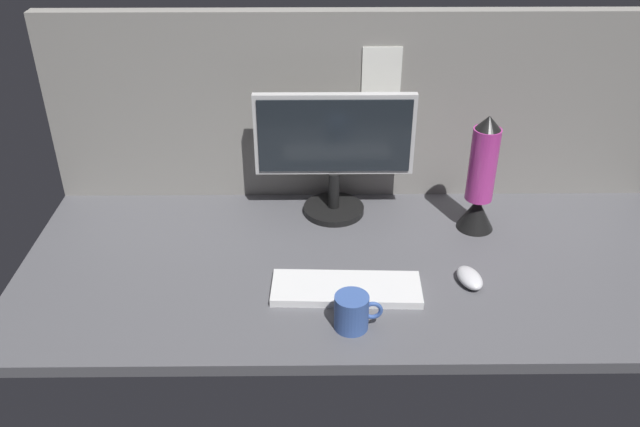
{
  "coord_description": "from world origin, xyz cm",
  "views": [
    {
      "loc": [
        -12.34,
        -145.65,
        102.02
      ],
      "look_at": [
        -2.64,
        0.0,
        14.0
      ],
      "focal_mm": 37.3,
      "sensor_mm": 36.0,
      "label": 1
    }
  ],
  "objects_px": {
    "monitor": "(334,148)",
    "mug_ceramic_blue": "(352,312)",
    "mouse": "(470,278)",
    "keyboard": "(346,289)",
    "lava_lamp": "(480,183)"
  },
  "relations": [
    {
      "from": "mouse",
      "to": "lava_lamp",
      "type": "xyz_separation_m",
      "value": [
        0.07,
        0.27,
        0.13
      ]
    },
    {
      "from": "monitor",
      "to": "mug_ceramic_blue",
      "type": "xyz_separation_m",
      "value": [
        0.03,
        -0.53,
        -0.16
      ]
    },
    {
      "from": "monitor",
      "to": "keyboard",
      "type": "height_order",
      "value": "monitor"
    },
    {
      "from": "mouse",
      "to": "mug_ceramic_blue",
      "type": "height_order",
      "value": "mug_ceramic_blue"
    },
    {
      "from": "keyboard",
      "to": "mouse",
      "type": "xyz_separation_m",
      "value": [
        0.31,
        0.03,
        0.01
      ]
    },
    {
      "from": "keyboard",
      "to": "lava_lamp",
      "type": "bearing_deg",
      "value": 40.03
    },
    {
      "from": "keyboard",
      "to": "lava_lamp",
      "type": "height_order",
      "value": "lava_lamp"
    },
    {
      "from": "lava_lamp",
      "to": "mug_ceramic_blue",
      "type": "bearing_deg",
      "value": -131.08
    },
    {
      "from": "mouse",
      "to": "monitor",
      "type": "bearing_deg",
      "value": 118.81
    },
    {
      "from": "monitor",
      "to": "mug_ceramic_blue",
      "type": "bearing_deg",
      "value": -86.94
    },
    {
      "from": "monitor",
      "to": "mouse",
      "type": "distance_m",
      "value": 0.53
    },
    {
      "from": "monitor",
      "to": "mouse",
      "type": "bearing_deg",
      "value": -47.37
    },
    {
      "from": "mug_ceramic_blue",
      "to": "lava_lamp",
      "type": "distance_m",
      "value": 0.58
    },
    {
      "from": "monitor",
      "to": "keyboard",
      "type": "relative_size",
      "value": 1.22
    },
    {
      "from": "monitor",
      "to": "mouse",
      "type": "height_order",
      "value": "monitor"
    }
  ]
}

